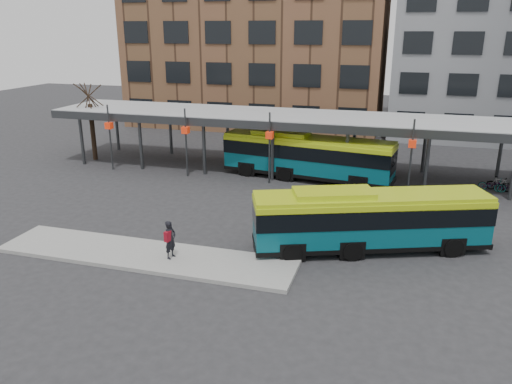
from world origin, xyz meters
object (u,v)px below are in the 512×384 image
(bus_front, at_px, (370,219))
(tree, at_px, (93,129))
(bus_rear, at_px, (307,155))
(pedestrian, at_px, (170,239))

(bus_front, bearing_deg, tree, 132.00)
(bus_rear, relative_size, pedestrian, 6.85)
(pedestrian, bearing_deg, tree, 53.59)
(tree, xyz_separation_m, bus_front, (22.21, -11.28, -0.87))
(bus_front, xyz_separation_m, pedestrian, (-8.38, -3.78, -0.50))
(tree, bearing_deg, bus_rear, -1.83)
(tree, xyz_separation_m, pedestrian, (13.84, -15.06, -1.37))
(bus_rear, xyz_separation_m, pedestrian, (-3.35, -14.51, -0.62))
(tree, height_order, bus_front, tree)
(tree, relative_size, bus_rear, 0.47)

